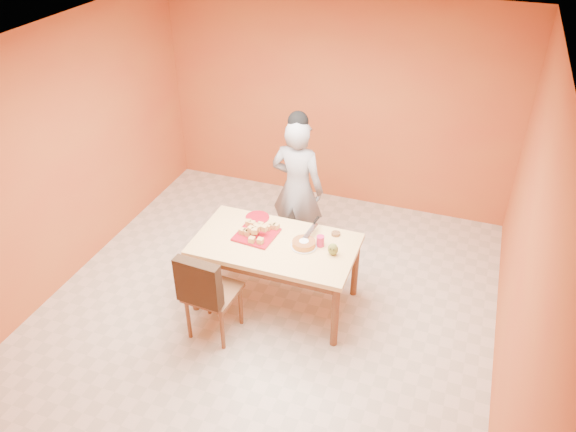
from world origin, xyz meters
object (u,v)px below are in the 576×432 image
(dining_table, at_px, (275,250))
(checker_tin, at_px, (336,234))
(red_dinner_plate, at_px, (257,217))
(sponge_cake, at_px, (304,243))
(magenta_glass, at_px, (320,241))
(egg_ornament, at_px, (333,249))
(dining_chair, at_px, (212,291))
(pastry_platter, at_px, (256,235))
(person, at_px, (297,189))

(dining_table, bearing_deg, checker_tin, 32.11)
(red_dinner_plate, distance_m, checker_tin, 0.86)
(dining_table, height_order, sponge_cake, sponge_cake)
(dining_table, distance_m, magenta_glass, 0.47)
(checker_tin, bearing_deg, egg_ornament, -79.34)
(dining_chair, height_order, red_dinner_plate, dining_chair)
(dining_table, bearing_deg, pastry_platter, 166.85)
(red_dinner_plate, distance_m, sponge_cake, 0.70)
(dining_table, bearing_deg, person, 95.63)
(pastry_platter, bearing_deg, egg_ornament, -3.41)
(dining_table, relative_size, sponge_cake, 6.96)
(dining_chair, distance_m, person, 1.63)
(sponge_cake, distance_m, magenta_glass, 0.16)
(pastry_platter, height_order, egg_ornament, egg_ornament)
(checker_tin, bearing_deg, sponge_cake, -128.94)
(red_dinner_plate, xyz_separation_m, sponge_cake, (0.62, -0.32, 0.03))
(red_dinner_plate, height_order, magenta_glass, magenta_glass)
(dining_table, distance_m, sponge_cake, 0.32)
(pastry_platter, height_order, sponge_cake, sponge_cake)
(dining_chair, relative_size, checker_tin, 11.20)
(red_dinner_plate, relative_size, checker_tin, 2.79)
(pastry_platter, relative_size, red_dinner_plate, 1.53)
(magenta_glass, bearing_deg, sponge_cake, -154.44)
(red_dinner_plate, bearing_deg, dining_table, -46.44)
(pastry_platter, distance_m, red_dinner_plate, 0.32)
(dining_chair, height_order, person, person)
(red_dinner_plate, bearing_deg, checker_tin, -1.35)
(pastry_platter, bearing_deg, dining_chair, -105.53)
(egg_ornament, height_order, checker_tin, egg_ornament)
(person, distance_m, checker_tin, 0.87)
(person, height_order, magenta_glass, person)
(dining_chair, xyz_separation_m, sponge_cake, (0.69, 0.65, 0.28))
(dining_table, height_order, checker_tin, checker_tin)
(red_dinner_plate, bearing_deg, person, 67.99)
(pastry_platter, height_order, checker_tin, checker_tin)
(dining_table, distance_m, checker_tin, 0.63)
(red_dinner_plate, height_order, sponge_cake, sponge_cake)
(magenta_glass, bearing_deg, person, 122.01)
(person, xyz_separation_m, egg_ornament, (0.68, -0.94, -0.01))
(dining_table, distance_m, red_dinner_plate, 0.49)
(dining_table, height_order, pastry_platter, pastry_platter)
(red_dinner_plate, bearing_deg, pastry_platter, -69.40)
(red_dinner_plate, distance_m, magenta_glass, 0.81)
(dining_table, bearing_deg, egg_ornament, 0.34)
(person, height_order, pastry_platter, person)
(dining_table, relative_size, egg_ornament, 12.61)
(dining_table, distance_m, egg_ornament, 0.61)
(red_dinner_plate, bearing_deg, egg_ornament, -20.64)
(sponge_cake, height_order, egg_ornament, egg_ornament)
(pastry_platter, xyz_separation_m, red_dinner_plate, (-0.11, 0.30, -0.00))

